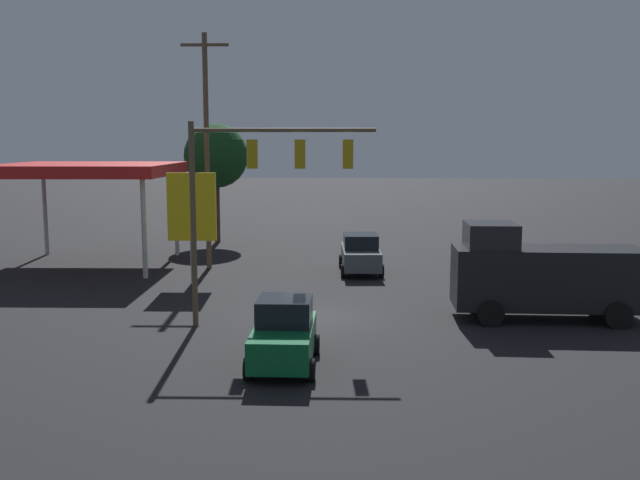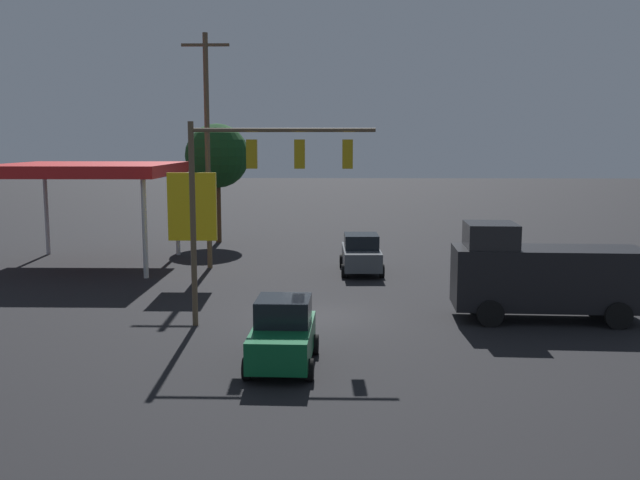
% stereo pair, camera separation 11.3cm
% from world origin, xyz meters
% --- Properties ---
extents(ground_plane, '(200.00, 200.00, 0.00)m').
position_xyz_m(ground_plane, '(0.00, 0.00, 0.00)').
color(ground_plane, black).
extents(traffic_signal_assembly, '(6.46, 0.43, 7.21)m').
position_xyz_m(traffic_signal_assembly, '(2.05, 1.45, 5.33)').
color(traffic_signal_assembly, brown).
rests_on(traffic_signal_assembly, ground).
extents(utility_pole, '(2.40, 0.26, 11.88)m').
position_xyz_m(utility_pole, '(5.91, -10.14, 6.23)').
color(utility_pole, brown).
rests_on(utility_pole, ground).
extents(gas_station_canopy, '(8.79, 8.27, 5.37)m').
position_xyz_m(gas_station_canopy, '(12.29, -10.83, 5.00)').
color(gas_station_canopy, red).
rests_on(gas_station_canopy, ground).
extents(price_sign, '(2.22, 0.27, 5.11)m').
position_xyz_m(price_sign, '(5.92, -6.03, 3.42)').
color(price_sign, '#B7B7BC').
rests_on(price_sign, ground).
extents(sedan_waiting, '(2.15, 4.44, 1.93)m').
position_xyz_m(sedan_waiting, '(-1.90, -9.04, 0.95)').
color(sedan_waiting, '#474C51').
rests_on(sedan_waiting, ground).
extents(delivery_truck, '(6.90, 2.82, 3.58)m').
position_xyz_m(delivery_truck, '(-8.20, 0.38, 1.69)').
color(delivery_truck, black).
rests_on(delivery_truck, ground).
extents(hatchback_crossing, '(2.05, 3.85, 1.97)m').
position_xyz_m(hatchback_crossing, '(0.90, 5.99, 0.95)').
color(hatchback_crossing, '#0C592D').
rests_on(hatchback_crossing, ground).
extents(street_tree, '(4.10, 4.10, 7.64)m').
position_xyz_m(street_tree, '(7.00, -19.55, 5.56)').
color(street_tree, '#4C331E').
rests_on(street_tree, ground).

